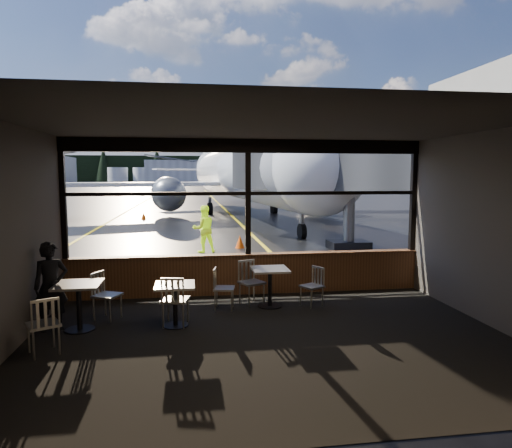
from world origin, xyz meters
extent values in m
plane|color=black|center=(0.00, 120.00, 0.00)|extent=(520.00, 520.00, 0.00)
cube|color=black|center=(0.00, -3.00, 0.01)|extent=(8.00, 6.00, 0.01)
cube|color=#38332D|center=(0.00, -3.00, 3.50)|extent=(8.00, 6.00, 0.04)
cube|color=#4A423B|center=(-4.00, -3.00, 1.75)|extent=(0.04, 6.00, 3.50)
cube|color=#4A423B|center=(4.00, -3.00, 1.75)|extent=(0.04, 6.00, 3.50)
cube|color=#4A423B|center=(0.00, -6.00, 1.75)|extent=(8.00, 0.04, 3.50)
cube|color=#5A331B|center=(0.00, 0.00, 0.45)|extent=(8.00, 0.28, 0.90)
cube|color=black|center=(0.00, 0.00, 3.35)|extent=(8.00, 0.18, 0.30)
cube|color=black|center=(-3.95, 0.00, 2.20)|extent=(0.12, 0.12, 2.60)
cube|color=black|center=(0.00, 0.00, 2.20)|extent=(0.12, 0.12, 2.60)
cube|color=black|center=(3.95, 0.00, 2.20)|extent=(0.12, 0.12, 2.60)
cube|color=black|center=(0.00, 0.00, 2.30)|extent=(8.00, 0.10, 0.08)
imported|color=black|center=(-3.70, -1.96, 0.78)|extent=(0.67, 0.58, 1.56)
imported|color=#BFF219|center=(-0.82, 5.93, 0.83)|extent=(0.94, 0.81, 1.66)
cone|color=#E15407|center=(0.54, 6.65, 0.24)|extent=(0.34, 0.34, 0.48)
cone|color=#F16207|center=(-4.12, 18.57, 0.22)|extent=(0.32, 0.32, 0.45)
cylinder|color=silver|center=(-30.00, 182.00, 3.00)|extent=(8.00, 8.00, 6.00)
cylinder|color=silver|center=(-20.00, 182.00, 3.00)|extent=(8.00, 8.00, 6.00)
cylinder|color=silver|center=(-10.00, 182.00, 3.00)|extent=(8.00, 8.00, 6.00)
cube|color=black|center=(0.00, 210.00, 6.00)|extent=(360.00, 3.00, 12.00)
camera|label=1|loc=(-1.29, -10.14, 2.70)|focal=32.00mm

